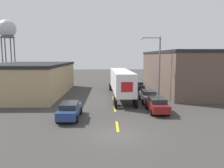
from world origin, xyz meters
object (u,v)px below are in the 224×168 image
parked_car_right_near (157,104)px  street_lamp (157,64)px  parked_car_right_mid (148,96)px  parked_car_right_far (138,86)px  water_tower (7,30)px  semi_truck (120,80)px  parked_car_left_near (70,110)px

parked_car_right_near → street_lamp: 7.66m
parked_car_right_near → parked_car_right_mid: bearing=90.0°
parked_car_right_far → water_tower: size_ratio=0.32×
parked_car_right_near → street_lamp: street_lamp is taller
parked_car_right_near → water_tower: water_tower is taller
semi_truck → parked_car_right_far: size_ratio=3.34×
semi_truck → street_lamp: street_lamp is taller
semi_truck → parked_car_left_near: size_ratio=3.34×
semi_truck → parked_car_left_near: (-5.43, -11.06, -1.57)m
parked_car_right_far → water_tower: (-30.96, 20.83, 11.68)m
parked_car_right_near → parked_car_right_far: 14.66m
semi_truck → parked_car_right_near: 9.60m
semi_truck → water_tower: size_ratio=1.05×
semi_truck → parked_car_right_far: 6.88m
parked_car_right_mid → semi_truck: bearing=130.0°
parked_car_right_far → street_lamp: (1.37, -8.30, 4.04)m
parked_car_right_mid → parked_car_right_far: bearing=90.0°
water_tower → parked_car_right_near: bearing=-48.9°
parked_car_right_mid → water_tower: 45.08m
semi_truck → parked_car_right_near: semi_truck is taller
water_tower → street_lamp: bearing=-42.0°
parked_car_right_near → semi_truck: bearing=110.7°
parked_car_left_near → parked_car_right_near: (8.77, 2.19, 0.00)m
semi_truck → parked_car_left_near: bearing=-118.1°
semi_truck → street_lamp: size_ratio=1.90×
parked_car_left_near → street_lamp: bearing=40.2°
semi_truck → street_lamp: 5.88m
semi_truck → water_tower: bearing=134.1°
parked_car_left_near → street_lamp: street_lamp is taller
parked_car_right_mid → street_lamp: street_lamp is taller
parked_car_right_far → parked_car_right_near: bearing=-90.0°
parked_car_left_near → water_tower: (-22.19, 37.68, 11.68)m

